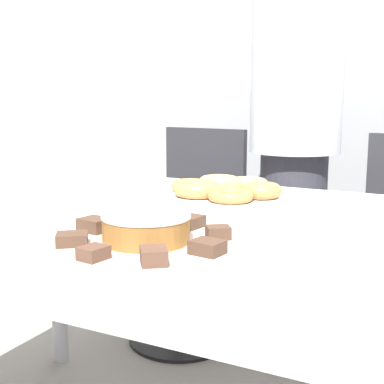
% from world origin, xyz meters
% --- Properties ---
extents(wall_back, '(8.00, 0.05, 2.60)m').
position_xyz_m(wall_back, '(0.00, 1.63, 1.30)').
color(wall_back, '#A8AAAD').
rests_on(wall_back, ground_plane).
extents(table, '(1.84, 1.06, 0.76)m').
position_xyz_m(table, '(0.00, 0.00, 0.69)').
color(table, white).
rests_on(table, ground_plane).
extents(person_standing, '(0.35, 0.35, 1.68)m').
position_xyz_m(person_standing, '(-0.08, 0.97, 0.89)').
color(person_standing, '#383842').
rests_on(person_standing, ground_plane).
extents(office_chair_left, '(0.48, 0.48, 0.90)m').
position_xyz_m(office_chair_left, '(-0.52, 0.91, 0.43)').
color(office_chair_left, black).
rests_on(office_chair_left, ground_plane).
extents(plate_cake, '(0.38, 0.38, 0.01)m').
position_xyz_m(plate_cake, '(0.00, -0.24, 0.77)').
color(plate_cake, white).
rests_on(plate_cake, table).
extents(plate_donuts, '(0.39, 0.39, 0.01)m').
position_xyz_m(plate_donuts, '(-0.08, 0.28, 0.77)').
color(plate_donuts, white).
rests_on(plate_donuts, table).
extents(frosted_cake, '(0.17, 0.17, 0.06)m').
position_xyz_m(frosted_cake, '(0.00, -0.24, 0.80)').
color(frosted_cake, '#9E662D').
rests_on(frosted_cake, plate_cake).
extents(lamington_0, '(0.06, 0.06, 0.03)m').
position_xyz_m(lamington_0, '(-0.13, -0.22, 0.79)').
color(lamington_0, '#513828').
rests_on(lamington_0, plate_cake).
extents(lamington_1, '(0.07, 0.07, 0.02)m').
position_xyz_m(lamington_1, '(-0.11, -0.32, 0.78)').
color(lamington_1, '#513828').
rests_on(lamington_1, plate_cake).
extents(lamington_2, '(0.05, 0.05, 0.02)m').
position_xyz_m(lamington_2, '(-0.02, -0.38, 0.78)').
color(lamington_2, brown).
rests_on(lamington_2, plate_cake).
extents(lamington_3, '(0.06, 0.07, 0.03)m').
position_xyz_m(lamington_3, '(0.08, -0.35, 0.79)').
color(lamington_3, brown).
rests_on(lamington_3, plate_cake).
extents(lamington_4, '(0.06, 0.05, 0.02)m').
position_xyz_m(lamington_4, '(0.14, -0.26, 0.79)').
color(lamington_4, '#513828').
rests_on(lamington_4, plate_cake).
extents(lamington_5, '(0.06, 0.06, 0.02)m').
position_xyz_m(lamington_5, '(0.11, -0.16, 0.79)').
color(lamington_5, '#513828').
rests_on(lamington_5, plate_cake).
extents(lamington_6, '(0.06, 0.06, 0.02)m').
position_xyz_m(lamington_6, '(0.02, -0.11, 0.79)').
color(lamington_6, '#513828').
rests_on(lamington_6, plate_cake).
extents(lamington_7, '(0.06, 0.06, 0.02)m').
position_xyz_m(lamington_7, '(-0.08, -0.13, 0.79)').
color(lamington_7, brown).
rests_on(lamington_7, plate_cake).
extents(donut_0, '(0.13, 0.13, 0.04)m').
position_xyz_m(donut_0, '(-0.08, 0.28, 0.79)').
color(donut_0, '#C68447').
rests_on(donut_0, plate_donuts).
extents(donut_1, '(0.13, 0.13, 0.04)m').
position_xyz_m(donut_1, '(-0.12, 0.21, 0.79)').
color(donut_1, '#D18E4C').
rests_on(donut_1, plate_donuts).
extents(donut_2, '(0.12, 0.12, 0.03)m').
position_xyz_m(donut_2, '(-0.01, 0.19, 0.79)').
color(donut_2, '#C68447').
rests_on(donut_2, plate_donuts).
extents(donut_3, '(0.11, 0.11, 0.04)m').
position_xyz_m(donut_3, '(0.04, 0.27, 0.79)').
color(donut_3, '#C68447').
rests_on(donut_3, plate_donuts).
extents(donut_4, '(0.12, 0.12, 0.04)m').
position_xyz_m(donut_4, '(-0.03, 0.34, 0.79)').
color(donut_4, '#E5AD66').
rests_on(donut_4, plate_donuts).
extents(donut_5, '(0.12, 0.12, 0.04)m').
position_xyz_m(donut_5, '(-0.12, 0.34, 0.79)').
color(donut_5, '#E5AD66').
rests_on(donut_5, plate_donuts).
extents(donut_6, '(0.11, 0.11, 0.03)m').
position_xyz_m(donut_6, '(-0.18, 0.28, 0.79)').
color(donut_6, '#C68447').
rests_on(donut_6, plate_donuts).
extents(napkin, '(0.12, 0.10, 0.01)m').
position_xyz_m(napkin, '(-0.51, 0.05, 0.77)').
color(napkin, white).
rests_on(napkin, table).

